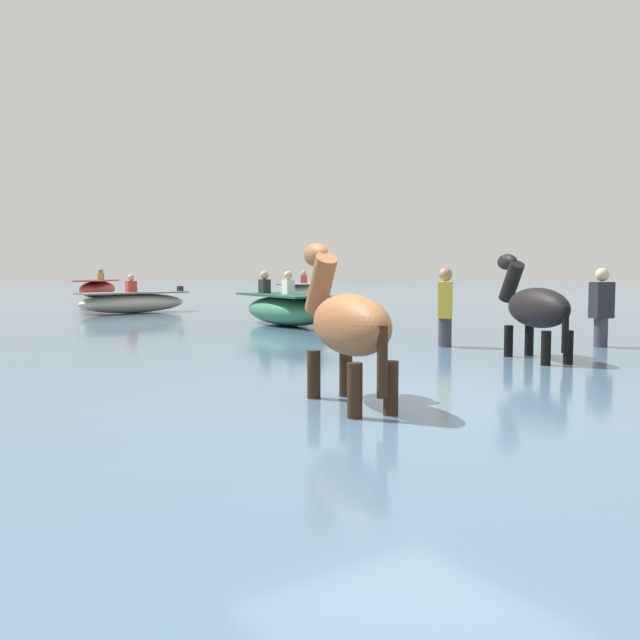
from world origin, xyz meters
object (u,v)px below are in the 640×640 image
Objects in this scene: boat_far_inshore at (133,302)px; person_onlooker_right at (445,319)px; boat_near_starboard at (304,292)px; boat_mid_channel at (98,289)px; person_spectator_far at (601,319)px; horse_trailing_chestnut at (347,329)px; horse_lead_black at (535,311)px; boat_distant_west at (286,309)px.

person_onlooker_right is (1.09, -10.79, 0.13)m from boat_far_inshore.
boat_near_starboard is 0.82× the size of boat_mid_channel.
person_spectator_far is (0.68, -23.38, 0.05)m from boat_mid_channel.
boat_near_starboard is (10.69, 17.48, -0.31)m from horse_trailing_chestnut.
horse_lead_black is 3.93m from horse_trailing_chestnut.
boat_distant_west is (1.23, -5.94, 0.05)m from boat_far_inshore.
boat_distant_west is at bearing -124.29° from boat_near_starboard.
boat_near_starboard is at bearing 72.98° from person_spectator_far.
person_onlooker_right is at bearing 85.64° from horse_lead_black.
boat_far_inshore is at bearing -101.66° from boat_mid_channel.
boat_near_starboard reaches higher than boat_distant_west.
horse_lead_black is 0.60× the size of boat_distant_west.
horse_trailing_chestnut is 0.62× the size of boat_distant_west.
boat_near_starboard is at bearing 67.09° from horse_lead_black.
horse_trailing_chestnut reaches higher than boat_near_starboard.
person_spectator_far reaches higher than boat_far_inshore.
horse_lead_black reaches higher than person_spectator_far.
boat_mid_channel is 1.36× the size of boat_distant_west.
boat_near_starboard is at bearing -53.28° from boat_mid_channel.
horse_trailing_chestnut is at bearing -163.65° from horse_lead_black.
horse_lead_black is at bearing -93.28° from boat_mid_channel.
boat_far_inshore is 1.93× the size of person_spectator_far.
boat_distant_west reaches higher than boat_far_inshore.
horse_lead_black reaches higher than boat_far_inshore.
boat_far_inshore is (2.81, 13.67, -0.36)m from horse_trailing_chestnut.
person_onlooker_right reaches higher than boat_distant_west.
horse_trailing_chestnut reaches higher than horse_lead_black.
horse_lead_black reaches higher than boat_mid_channel.
boat_distant_west is at bearing 62.39° from horse_trailing_chestnut.
boat_distant_west is 1.84× the size of person_spectator_far.
horse_lead_black is 1.78m from person_onlooker_right.
person_spectator_far is 2.32m from person_onlooker_right.
person_onlooker_right is (-1.90, 1.33, 0.00)m from person_spectator_far.
horse_trailing_chestnut is 4.85m from person_onlooker_right.
horse_lead_black is at bearing -92.34° from boat_distant_west.
horse_trailing_chestnut reaches higher than person_spectator_far.
boat_near_starboard is 2.05× the size of person_onlooker_right.
boat_far_inshore is 0.77× the size of boat_mid_channel.
horse_trailing_chestnut reaches higher than person_onlooker_right.
horse_trailing_chestnut is (-3.77, -1.11, 0.02)m from horse_lead_black.
horse_lead_black is at bearing 16.35° from horse_trailing_chestnut.
horse_trailing_chestnut reaches higher than boat_mid_channel.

